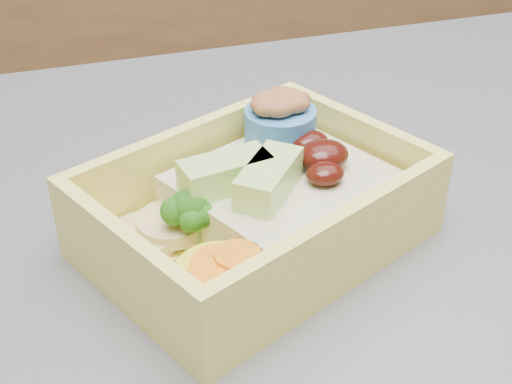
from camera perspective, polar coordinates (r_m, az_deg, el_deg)
name	(u,v)px	position (r m, az deg, el deg)	size (l,w,h in m)	color
bento_box	(261,204)	(0.38, 0.42, -0.93)	(0.20, 0.18, 0.06)	#F8EA66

